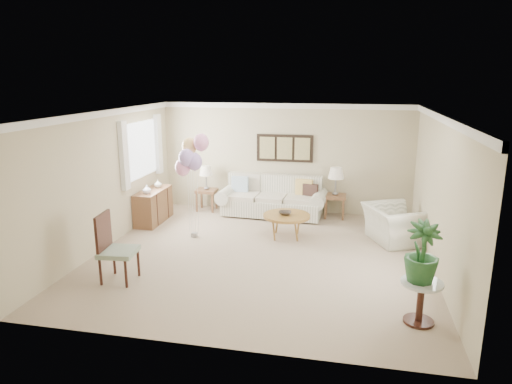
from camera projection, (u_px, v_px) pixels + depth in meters
ground_plane at (260, 256)px, 8.40m from camera, size 6.00×6.00×0.00m
room_shell at (256, 168)px, 8.11m from camera, size 6.04×6.04×2.60m
wall_art_triptych at (285, 148)px, 10.83m from camera, size 1.35×0.06×0.65m
sofa at (273, 200)px, 10.79m from camera, size 2.57×1.07×0.93m
end_table_left at (207, 193)px, 11.15m from camera, size 0.49×0.44×0.53m
end_table_right at (335, 198)px, 10.58m from camera, size 0.50×0.45×0.54m
lamp_left at (206, 171)px, 11.02m from camera, size 0.33×0.33×0.58m
lamp_right at (336, 174)px, 10.44m from camera, size 0.37×0.37×0.65m
coffee_table at (287, 216)px, 9.26m from camera, size 0.96×0.96×0.48m
decor_bowl at (285, 213)px, 9.24m from camera, size 0.27×0.27×0.06m
armchair at (394, 224)px, 9.03m from camera, size 1.34×1.41×0.72m
side_table at (421, 292)px, 6.01m from camera, size 0.55×0.55×0.59m
potted_plant at (422, 252)px, 5.88m from camera, size 0.56×0.56×0.81m
accent_chair at (113, 246)px, 7.25m from camera, size 0.60×0.60×1.11m
credenza at (153, 206)px, 10.27m from camera, size 0.46×1.20×0.74m
vase_white at (147, 189)px, 9.85m from camera, size 0.21×0.21×0.19m
vase_sage at (158, 184)px, 10.41m from camera, size 0.18×0.18×0.18m
balloon_cluster at (191, 156)px, 8.94m from camera, size 0.65×0.60×2.13m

